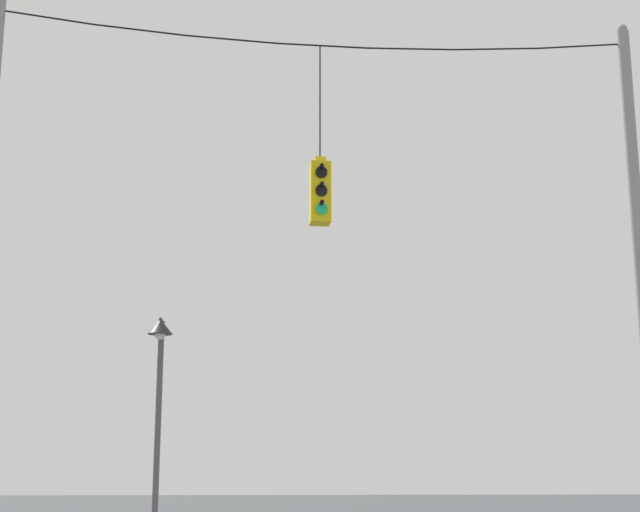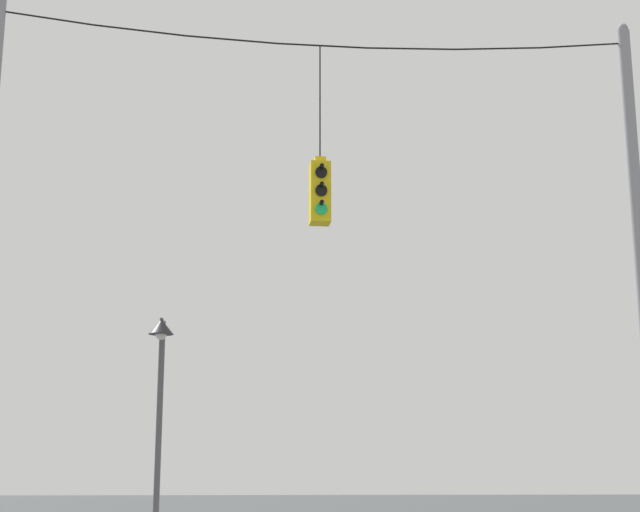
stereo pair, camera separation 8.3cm
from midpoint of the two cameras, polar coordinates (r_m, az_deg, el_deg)
The scene contains 3 objects.
span_wire at distance 17.56m, azimuth 0.29°, elevation 12.48°, with size 11.05×0.03×0.38m.
traffic_light_near_right_pole at distance 16.54m, azimuth 0.15°, elevation 3.77°, with size 0.34×0.46×3.22m.
street_lamp at distance 19.47m, azimuth -9.17°, elevation -6.91°, with size 0.49×0.84×4.60m.
Camera 2 is at (-1.86, -16.07, 1.45)m, focal length 55.00 mm.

